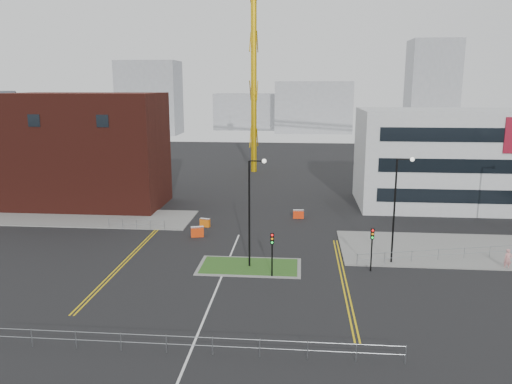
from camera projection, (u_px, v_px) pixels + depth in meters
ground at (209, 308)px, 34.17m from camera, size 200.00×200.00×0.00m
pavement_left at (72, 217)px, 57.31m from camera, size 28.00×8.00×0.12m
pavement_right at (472, 250)px, 45.89m from camera, size 24.00×10.00×0.12m
island_kerb at (249, 267)px, 41.78m from camera, size 8.60×4.60×0.08m
grass_island at (249, 266)px, 41.78m from camera, size 8.00×4.00×0.12m
brick_building at (66, 151)px, 61.98m from camera, size 24.20×10.07×14.24m
office_block at (461, 159)px, 61.80m from camera, size 25.00×12.20×12.00m
tower_crane at (289, 23)px, 81.27m from camera, size 52.53×9.09×35.83m
streetlamp_island at (252, 204)px, 40.63m from camera, size 1.46×0.36×9.18m
streetlamp_right_near at (397, 202)px, 41.54m from camera, size 1.46×0.36×9.18m
traffic_light_island at (272, 246)px, 39.11m from camera, size 0.28×0.33×3.65m
traffic_light_right at (372, 241)px, 40.37m from camera, size 0.28×0.33×3.65m
railing_front at (189, 341)px, 28.17m from camera, size 24.05×0.05×1.10m
railing_left at (136, 223)px, 52.49m from camera, size 6.05×0.05×1.10m
railing_right at (464, 251)px, 43.44m from camera, size 19.05×5.05×1.10m
centre_line at (214, 296)px, 36.12m from camera, size 0.15×30.00×0.01m
yellow_left_a at (130, 255)px, 44.69m from camera, size 0.12×24.00×0.01m
yellow_left_b at (133, 255)px, 44.66m from camera, size 0.12×24.00×0.01m
yellow_right_a at (342, 279)px, 39.19m from camera, size 0.12×20.00×0.01m
yellow_right_b at (346, 279)px, 39.17m from camera, size 0.12×20.00×0.01m
skyline_a at (150, 98)px, 152.16m from camera, size 18.00×12.00×22.00m
skyline_b at (313, 107)px, 158.21m from camera, size 24.00×12.00×16.00m
skyline_c at (432, 88)px, 149.05m from camera, size 14.00×12.00×28.00m
skyline_d at (259, 112)px, 169.92m from camera, size 30.00×12.00×12.00m
pedestrian at (508, 259)px, 41.14m from camera, size 0.64×0.43×1.73m
barrier_left at (197, 231)px, 49.98m from camera, size 1.33×0.74×1.07m
barrier_mid at (205, 222)px, 53.56m from camera, size 1.15×0.63×0.92m
barrier_right at (298, 214)px, 56.91m from camera, size 1.21×0.43×1.01m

